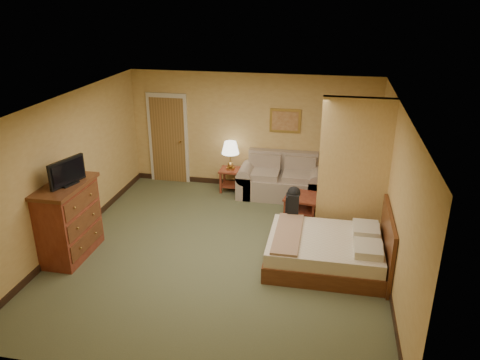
% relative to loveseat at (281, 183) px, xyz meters
% --- Properties ---
extents(floor, '(6.00, 6.00, 0.00)m').
position_rel_loveseat_xyz_m(floor, '(-0.74, -2.58, -0.31)').
color(floor, '#515738').
rests_on(floor, ground).
extents(ceiling, '(6.00, 6.00, 0.00)m').
position_rel_loveseat_xyz_m(ceiling, '(-0.74, -2.58, 2.29)').
color(ceiling, white).
rests_on(ceiling, back_wall).
extents(back_wall, '(5.50, 0.02, 2.60)m').
position_rel_loveseat_xyz_m(back_wall, '(-0.74, 0.42, 0.99)').
color(back_wall, tan).
rests_on(back_wall, floor).
extents(left_wall, '(0.02, 6.00, 2.60)m').
position_rel_loveseat_xyz_m(left_wall, '(-3.49, -2.58, 0.99)').
color(left_wall, tan).
rests_on(left_wall, floor).
extents(right_wall, '(0.02, 6.00, 2.60)m').
position_rel_loveseat_xyz_m(right_wall, '(2.01, -2.58, 0.99)').
color(right_wall, tan).
rests_on(right_wall, floor).
extents(partition, '(1.20, 0.15, 2.60)m').
position_rel_loveseat_xyz_m(partition, '(1.41, -1.65, 0.99)').
color(partition, tan).
rests_on(partition, floor).
extents(door, '(0.94, 0.16, 2.10)m').
position_rel_loveseat_xyz_m(door, '(-2.69, 0.39, 0.73)').
color(door, beige).
rests_on(door, floor).
extents(baseboard, '(5.50, 0.02, 0.12)m').
position_rel_loveseat_xyz_m(baseboard, '(-0.74, 0.41, -0.25)').
color(baseboard, black).
rests_on(baseboard, floor).
extents(loveseat, '(1.87, 0.87, 0.95)m').
position_rel_loveseat_xyz_m(loveseat, '(0.00, 0.00, 0.00)').
color(loveseat, gray).
rests_on(loveseat, floor).
extents(side_table, '(0.47, 0.47, 0.52)m').
position_rel_loveseat_xyz_m(side_table, '(-1.15, 0.07, 0.03)').
color(side_table, maroon).
rests_on(side_table, floor).
extents(table_lamp, '(0.39, 0.39, 0.64)m').
position_rel_loveseat_xyz_m(table_lamp, '(-1.15, 0.07, 0.69)').
color(table_lamp, '#AD833F').
rests_on(table_lamp, side_table).
extents(coffee_table, '(0.76, 0.76, 0.42)m').
position_rel_loveseat_xyz_m(coffee_table, '(0.53, -0.88, -0.00)').
color(coffee_table, maroon).
rests_on(coffee_table, floor).
extents(wall_picture, '(0.67, 0.04, 0.52)m').
position_rel_loveseat_xyz_m(wall_picture, '(-0.00, 0.40, 1.29)').
color(wall_picture, '#B78E3F').
rests_on(wall_picture, back_wall).
extents(dresser, '(0.65, 1.23, 1.31)m').
position_rel_loveseat_xyz_m(dresser, '(-3.21, -3.18, 0.36)').
color(dresser, maroon).
rests_on(dresser, floor).
extents(tv, '(0.26, 0.69, 0.43)m').
position_rel_loveseat_xyz_m(tv, '(-3.11, -3.18, 1.21)').
color(tv, black).
rests_on(tv, dresser).
extents(bed, '(1.92, 1.58, 1.02)m').
position_rel_loveseat_xyz_m(bed, '(1.09, -2.68, -0.03)').
color(bed, '#532813').
rests_on(bed, floor).
extents(backpack, '(0.24, 0.30, 0.51)m').
position_rel_loveseat_xyz_m(backpack, '(0.42, -1.85, 0.46)').
color(backpack, black).
rests_on(backpack, bed).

